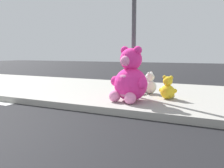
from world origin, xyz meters
name	(u,v)px	position (x,y,z in m)	size (l,w,h in m)	color
sidewalk	(111,92)	(0.00, 5.20, 0.07)	(28.00, 4.40, 0.15)	#9E9B93
sign_pole	(134,28)	(1.00, 4.40, 1.85)	(0.56, 0.11, 3.20)	#4C4C51
plush_pink_large	(130,79)	(1.13, 3.81, 0.65)	(0.95, 0.88, 1.25)	#F22D93
plush_white	(149,85)	(1.26, 4.96, 0.39)	(0.41, 0.46, 0.60)	white
plush_lime	(130,85)	(0.72, 4.93, 0.37)	(0.36, 0.42, 0.54)	#8CD133
plush_yellow	(168,90)	(1.86, 4.44, 0.38)	(0.44, 0.38, 0.56)	yellow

